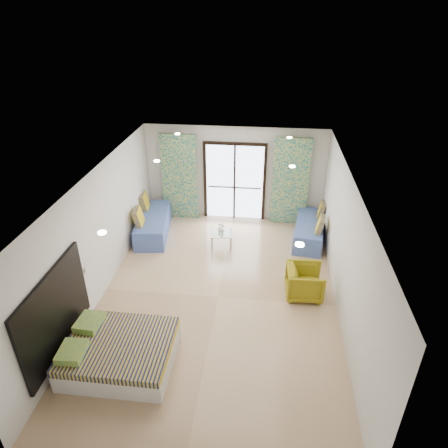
# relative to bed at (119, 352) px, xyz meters

# --- Properties ---
(floor) EXTENTS (5.00, 7.50, 0.01)m
(floor) POSITION_rel_bed_xyz_m (1.47, 1.99, -0.26)
(floor) COLOR tan
(floor) RESTS_ON ground
(ceiling) EXTENTS (5.00, 7.50, 0.01)m
(ceiling) POSITION_rel_bed_xyz_m (1.47, 1.99, 2.44)
(ceiling) COLOR silver
(ceiling) RESTS_ON ground
(wall_back) EXTENTS (5.00, 0.01, 2.70)m
(wall_back) POSITION_rel_bed_xyz_m (1.47, 5.74, 1.09)
(wall_back) COLOR silver
(wall_back) RESTS_ON ground
(wall_front) EXTENTS (5.00, 0.01, 2.70)m
(wall_front) POSITION_rel_bed_xyz_m (1.47, -1.76, 1.09)
(wall_front) COLOR silver
(wall_front) RESTS_ON ground
(wall_left) EXTENTS (0.01, 7.50, 2.70)m
(wall_left) POSITION_rel_bed_xyz_m (-1.03, 1.99, 1.09)
(wall_left) COLOR silver
(wall_left) RESTS_ON ground
(wall_right) EXTENTS (0.01, 7.50, 2.70)m
(wall_right) POSITION_rel_bed_xyz_m (3.97, 1.99, 1.09)
(wall_right) COLOR silver
(wall_right) RESTS_ON ground
(balcony_door) EXTENTS (1.76, 0.08, 2.28)m
(balcony_door) POSITION_rel_bed_xyz_m (1.47, 5.71, 1.00)
(balcony_door) COLOR black
(balcony_door) RESTS_ON floor
(balcony_rail) EXTENTS (1.52, 0.03, 0.04)m
(balcony_rail) POSITION_rel_bed_xyz_m (1.47, 5.72, 0.69)
(balcony_rail) COLOR #595451
(balcony_rail) RESTS_ON balcony_door
(curtain_left) EXTENTS (1.00, 0.10, 2.50)m
(curtain_left) POSITION_rel_bed_xyz_m (-0.08, 5.56, 0.99)
(curtain_left) COLOR silver
(curtain_left) RESTS_ON floor
(curtain_right) EXTENTS (1.00, 0.10, 2.50)m
(curtain_right) POSITION_rel_bed_xyz_m (3.02, 5.56, 0.99)
(curtain_right) COLOR silver
(curtain_right) RESTS_ON floor
(downlight_a) EXTENTS (0.12, 0.12, 0.02)m
(downlight_a) POSITION_rel_bed_xyz_m (0.07, -0.01, 2.41)
(downlight_a) COLOR #FFE0B2
(downlight_a) RESTS_ON ceiling
(downlight_b) EXTENTS (0.12, 0.12, 0.02)m
(downlight_b) POSITION_rel_bed_xyz_m (2.87, -0.01, 2.41)
(downlight_b) COLOR #FFE0B2
(downlight_b) RESTS_ON ceiling
(downlight_c) EXTENTS (0.12, 0.12, 0.02)m
(downlight_c) POSITION_rel_bed_xyz_m (0.07, 2.99, 2.41)
(downlight_c) COLOR #FFE0B2
(downlight_c) RESTS_ON ceiling
(downlight_d) EXTENTS (0.12, 0.12, 0.02)m
(downlight_d) POSITION_rel_bed_xyz_m (2.87, 2.99, 2.41)
(downlight_d) COLOR #FFE0B2
(downlight_d) RESTS_ON ceiling
(downlight_e) EXTENTS (0.12, 0.12, 0.02)m
(downlight_e) POSITION_rel_bed_xyz_m (0.07, 4.99, 2.41)
(downlight_e) COLOR #FFE0B2
(downlight_e) RESTS_ON ceiling
(downlight_f) EXTENTS (0.12, 0.12, 0.02)m
(downlight_f) POSITION_rel_bed_xyz_m (2.87, 4.99, 2.41)
(downlight_f) COLOR #FFE0B2
(downlight_f) RESTS_ON ceiling
(headboard) EXTENTS (0.06, 2.10, 1.50)m
(headboard) POSITION_rel_bed_xyz_m (-0.99, -0.00, 0.79)
(headboard) COLOR black
(headboard) RESTS_ON floor
(switch_plate) EXTENTS (0.02, 0.10, 0.10)m
(switch_plate) POSITION_rel_bed_xyz_m (-1.00, 1.25, 0.79)
(switch_plate) COLOR silver
(switch_plate) RESTS_ON wall_left
(bed) EXTENTS (1.81, 1.48, 0.63)m
(bed) POSITION_rel_bed_xyz_m (0.00, 0.00, 0.00)
(bed) COLOR silver
(bed) RESTS_ON floor
(daybed_left) EXTENTS (1.04, 2.09, 0.99)m
(daybed_left) POSITION_rel_bed_xyz_m (-0.64, 4.50, 0.05)
(daybed_left) COLOR #4760AA
(daybed_left) RESTS_ON floor
(daybed_right) EXTENTS (0.95, 1.93, 0.91)m
(daybed_right) POSITION_rel_bed_xyz_m (3.59, 4.69, 0.02)
(daybed_right) COLOR #4760AA
(daybed_right) RESTS_ON floor
(coffee_table) EXTENTS (0.63, 0.63, 0.65)m
(coffee_table) POSITION_rel_bed_xyz_m (1.29, 4.13, 0.07)
(coffee_table) COLOR silver
(coffee_table) RESTS_ON floor
(vase) EXTENTS (0.18, 0.19, 0.17)m
(vase) POSITION_rel_bed_xyz_m (1.28, 4.15, 0.19)
(vase) COLOR white
(vase) RESTS_ON coffee_table
(armchair) EXTENTS (0.73, 0.78, 0.77)m
(armchair) POSITION_rel_bed_xyz_m (3.30, 2.27, 0.12)
(armchair) COLOR olive
(armchair) RESTS_ON floor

